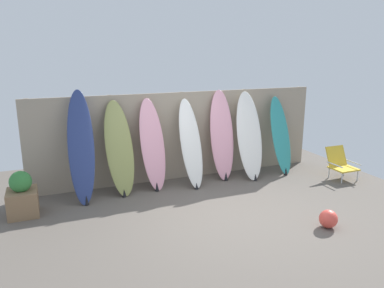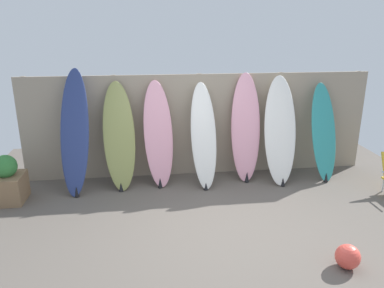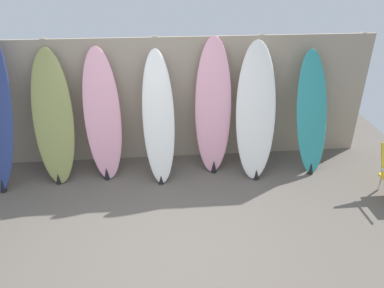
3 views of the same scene
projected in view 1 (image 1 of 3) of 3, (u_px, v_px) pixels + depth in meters
ground at (225, 215)px, 6.13m from camera, size 7.68×7.68×0.00m
fence_back at (182, 136)px, 7.71m from camera, size 6.08×0.11×1.80m
surfboard_navy_0 at (81, 148)px, 6.54m from camera, size 0.52×0.78×1.95m
surfboard_olive_1 at (119, 149)px, 6.88m from camera, size 0.58×0.68×1.73m
surfboard_pink_2 at (153, 145)px, 7.13m from camera, size 0.55×0.60×1.74m
surfboard_white_3 at (191, 144)px, 7.31m from camera, size 0.45×0.72×1.70m
surfboard_pink_4 at (222, 136)px, 7.70m from camera, size 0.54×0.58×1.83m
surfboard_white_5 at (249, 136)px, 7.77m from camera, size 0.61×0.79×1.79m
surfboard_teal_6 at (281, 136)px, 8.10m from camera, size 0.46×0.65×1.65m
beach_chair at (340, 163)px, 7.83m from camera, size 0.50×0.57×0.64m
planter_box at (22, 197)px, 6.05m from camera, size 0.47×0.51×0.75m
beach_ball at (328, 219)px, 5.66m from camera, size 0.28×0.28×0.28m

